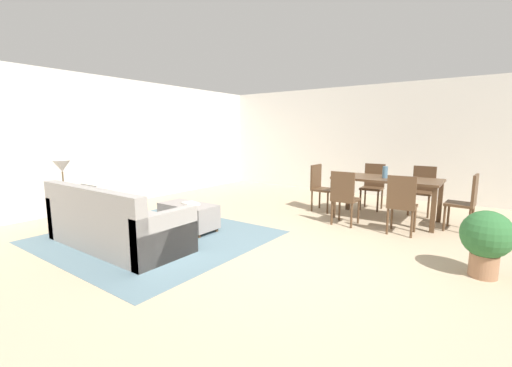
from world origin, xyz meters
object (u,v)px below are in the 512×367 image
object	(u,v)px
vase_centerpiece	(385,172)
couch	(115,225)
ottoman_table	(188,215)
potted_plant	(486,238)
dining_chair_near_right	(402,201)
dining_chair_near_left	(344,195)
book_on_ottoman	(190,204)
table_lamp	(62,167)
dining_chair_head_west	(320,185)
side_table	(65,201)
dining_table	(386,183)
dining_chair_far_right	(423,187)
dining_chair_far_left	(373,184)
dining_chair_head_east	(467,199)

from	to	relation	value
vase_centerpiece	couch	bearing A→B (deg)	-126.13
ottoman_table	vase_centerpiece	xyz separation A→B (m)	(2.36, 2.46, 0.62)
vase_centerpiece	potted_plant	xyz separation A→B (m)	(1.55, -1.81, -0.43)
couch	dining_chair_near_right	distance (m)	4.19
dining_chair_near_left	book_on_ottoman	world-z (taller)	dining_chair_near_left
table_lamp	dining_chair_head_west	world-z (taller)	table_lamp
table_lamp	book_on_ottoman	world-z (taller)	table_lamp
side_table	dining_table	world-z (taller)	dining_table
side_table	book_on_ottoman	world-z (taller)	side_table
table_lamp	couch	bearing A→B (deg)	0.14
dining_chair_far_right	dining_chair_head_west	bearing A→B (deg)	-154.06
dining_chair_head_west	book_on_ottoman	bearing A→B (deg)	-112.59
side_table	dining_chair_far_left	distance (m)	5.66
dining_table	dining_chair_far_right	world-z (taller)	dining_chair_far_right
couch	book_on_ottoman	size ratio (longest dim) A/B	8.39
side_table	dining_chair_near_right	bearing A→B (deg)	32.57
side_table	dining_chair_near_right	size ratio (longest dim) A/B	0.65
book_on_ottoman	potted_plant	bearing A→B (deg)	9.93
side_table	vase_centerpiece	world-z (taller)	vase_centerpiece
couch	vase_centerpiece	distance (m)	4.47
vase_centerpiece	potted_plant	distance (m)	2.42
dining_table	dining_chair_far_left	bearing A→B (deg)	120.54
couch	side_table	size ratio (longest dim) A/B	3.66
dining_table	dining_chair_far_left	xyz separation A→B (m)	(-0.45, 0.76, -0.15)
dining_chair_near_left	dining_chair_head_west	distance (m)	1.11
book_on_ottoman	table_lamp	bearing A→B (deg)	-147.19
dining_chair_near_right	dining_chair_head_west	world-z (taller)	same
dining_chair_near_left	dining_chair_head_west	world-z (taller)	same
dining_chair_far_right	dining_chair_near_left	bearing A→B (deg)	-119.89
couch	ottoman_table	size ratio (longest dim) A/B	2.29
dining_chair_near_right	ottoman_table	bearing A→B (deg)	-148.46
couch	book_on_ottoman	distance (m)	1.16
table_lamp	dining_chair_far_left	size ratio (longest dim) A/B	0.57
book_on_ottoman	potted_plant	world-z (taller)	potted_plant
side_table	dining_chair_near_right	world-z (taller)	dining_chair_near_right
table_lamp	vase_centerpiece	bearing A→B (deg)	41.83
side_table	book_on_ottoman	size ratio (longest dim) A/B	2.29
table_lamp	dining_chair_head_east	world-z (taller)	table_lamp
dining_chair_head_east	dining_chair_head_west	size ratio (longest dim) A/B	1.00
couch	dining_chair_head_west	xyz separation A→B (m)	(1.37, 3.61, 0.23)
couch	dining_chair_head_east	distance (m)	5.28
couch	potted_plant	distance (m)	4.52
dining_chair_head_east	table_lamp	bearing A→B (deg)	-145.46
dining_table	dining_chair_near_right	xyz separation A→B (m)	(0.44, -0.78, -0.15)
side_table	potted_plant	bearing A→B (deg)	17.75
book_on_ottoman	dining_chair_far_right	bearing A→B (deg)	50.44
dining_chair_near_right	dining_chair_head_east	xyz separation A→B (m)	(0.79, 0.76, 0.00)
couch	ottoman_table	distance (m)	1.15
ottoman_table	dining_chair_near_left	size ratio (longest dim) A/B	1.04
table_lamp	dining_chair_near_left	distance (m)	4.58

